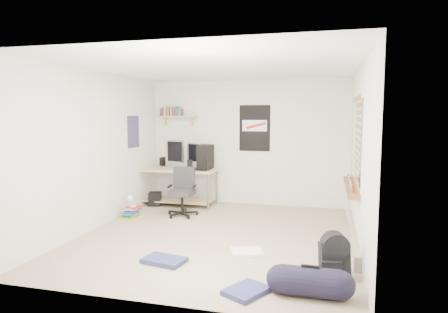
% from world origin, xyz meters
% --- Properties ---
extents(floor, '(4.00, 4.50, 0.01)m').
position_xyz_m(floor, '(0.00, 0.00, -0.01)').
color(floor, gray).
rests_on(floor, ground).
extents(ceiling, '(4.00, 4.50, 0.01)m').
position_xyz_m(ceiling, '(0.00, 0.00, 2.50)').
color(ceiling, white).
rests_on(ceiling, ground).
extents(back_wall, '(4.00, 0.01, 2.50)m').
position_xyz_m(back_wall, '(0.00, 2.25, 1.25)').
color(back_wall, silver).
rests_on(back_wall, ground).
extents(left_wall, '(0.01, 4.50, 2.50)m').
position_xyz_m(left_wall, '(-2.00, 0.00, 1.25)').
color(left_wall, silver).
rests_on(left_wall, ground).
extents(right_wall, '(0.01, 4.50, 2.50)m').
position_xyz_m(right_wall, '(2.00, 0.00, 1.25)').
color(right_wall, silver).
rests_on(right_wall, ground).
extents(desk, '(1.76, 1.00, 0.76)m').
position_xyz_m(desk, '(-1.37, 1.78, 0.36)').
color(desk, '#C9BB8B').
rests_on(desk, floor).
extents(monitor_left, '(0.42, 0.22, 0.45)m').
position_xyz_m(monitor_left, '(-1.36, 1.72, 0.98)').
color(monitor_left, '#B4B5BA').
rests_on(monitor_left, desk).
extents(monitor_right, '(0.37, 0.18, 0.40)m').
position_xyz_m(monitor_right, '(-0.98, 1.86, 0.96)').
color(monitor_right, '#9B9CA0').
rests_on(monitor_right, desk).
extents(pc_tower, '(0.22, 0.45, 0.47)m').
position_xyz_m(pc_tower, '(-0.74, 1.77, 0.99)').
color(pc_tower, black).
rests_on(pc_tower, desk).
extents(keyboard, '(0.38, 0.26, 0.02)m').
position_xyz_m(keyboard, '(-1.05, 1.67, 0.77)').
color(keyboard, black).
rests_on(keyboard, desk).
extents(speaker_left, '(0.11, 0.11, 0.18)m').
position_xyz_m(speaker_left, '(-1.75, 2.00, 0.85)').
color(speaker_left, black).
rests_on(speaker_left, desk).
extents(speaker_right, '(0.12, 0.12, 0.20)m').
position_xyz_m(speaker_right, '(-0.98, 1.53, 0.86)').
color(speaker_right, black).
rests_on(speaker_right, desk).
extents(office_chair, '(0.65, 0.65, 0.88)m').
position_xyz_m(office_chair, '(-0.94, 0.99, 0.49)').
color(office_chair, '#262629').
rests_on(office_chair, floor).
extents(wall_shelf, '(0.80, 0.22, 0.24)m').
position_xyz_m(wall_shelf, '(-1.45, 2.14, 1.78)').
color(wall_shelf, tan).
rests_on(wall_shelf, back_wall).
extents(poster_back_wall, '(0.62, 0.03, 0.92)m').
position_xyz_m(poster_back_wall, '(0.15, 2.23, 1.55)').
color(poster_back_wall, black).
rests_on(poster_back_wall, back_wall).
extents(poster_left_wall, '(0.02, 0.42, 0.60)m').
position_xyz_m(poster_left_wall, '(-1.99, 1.20, 1.50)').
color(poster_left_wall, navy).
rests_on(poster_left_wall, left_wall).
extents(window, '(0.10, 1.50, 1.26)m').
position_xyz_m(window, '(1.95, 0.30, 1.45)').
color(window, brown).
rests_on(window, right_wall).
extents(baseboard_heater, '(0.08, 2.50, 0.18)m').
position_xyz_m(baseboard_heater, '(1.96, 0.30, 0.09)').
color(baseboard_heater, '#B7B2A8').
rests_on(baseboard_heater, floor).
extents(backpack, '(0.37, 0.32, 0.42)m').
position_xyz_m(backpack, '(1.69, -1.19, 0.20)').
color(backpack, black).
rests_on(backpack, floor).
extents(duffel_bag, '(0.31, 0.31, 0.59)m').
position_xyz_m(duffel_bag, '(1.45, -1.71, 0.14)').
color(duffel_bag, black).
rests_on(duffel_bag, floor).
extents(tshirt, '(0.50, 0.47, 0.04)m').
position_xyz_m(tshirt, '(0.58, -0.63, 0.02)').
color(tshirt, silver).
rests_on(tshirt, floor).
extents(jeans_a, '(0.56, 0.41, 0.06)m').
position_xyz_m(jeans_a, '(-0.34, -1.23, 0.03)').
color(jeans_a, navy).
rests_on(jeans_a, floor).
extents(jeans_b, '(0.50, 0.55, 0.06)m').
position_xyz_m(jeans_b, '(0.82, -1.80, 0.03)').
color(jeans_b, navy).
rests_on(jeans_b, floor).
extents(book_stack, '(0.57, 0.52, 0.31)m').
position_xyz_m(book_stack, '(-1.75, 0.65, 0.15)').
color(book_stack, olive).
rests_on(book_stack, floor).
extents(desk_lamp, '(0.13, 0.21, 0.20)m').
position_xyz_m(desk_lamp, '(-1.73, 0.63, 0.38)').
color(desk_lamp, silver).
rests_on(desk_lamp, book_stack).
extents(subwoofer, '(0.28, 0.28, 0.26)m').
position_xyz_m(subwoofer, '(-1.75, 1.60, 0.14)').
color(subwoofer, black).
rests_on(subwoofer, floor).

